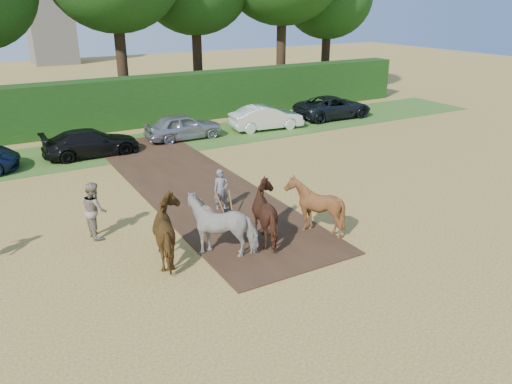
% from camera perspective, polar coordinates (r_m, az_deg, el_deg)
% --- Properties ---
extents(ground, '(120.00, 120.00, 0.00)m').
position_cam_1_polar(ground, '(15.20, -2.21, -8.16)').
color(ground, gold).
rests_on(ground, ground).
extents(earth_strip, '(4.50, 17.00, 0.05)m').
position_cam_1_polar(earth_strip, '(21.55, -7.43, 0.89)').
color(earth_strip, '#472D1C').
rests_on(earth_strip, ground).
extents(grass_verge, '(50.00, 5.00, 0.03)m').
position_cam_1_polar(grass_verge, '(27.49, -16.08, 4.70)').
color(grass_verge, '#38601E').
rests_on(grass_verge, ground).
extents(hedgerow, '(46.00, 1.60, 3.00)m').
position_cam_1_polar(hedgerow, '(31.42, -18.50, 9.24)').
color(hedgerow, '#14380F').
rests_on(hedgerow, ground).
extents(spectator_near, '(0.79, 0.98, 1.91)m').
position_cam_1_polar(spectator_near, '(17.28, -17.98, -1.96)').
color(spectator_near, tan).
rests_on(spectator_near, ground).
extents(plough_team, '(6.53, 4.55, 1.91)m').
position_cam_1_polar(plough_team, '(15.89, -1.08, -2.94)').
color(plough_team, '#5C3517').
rests_on(plough_team, ground).
extents(parked_cars, '(34.65, 3.51, 1.47)m').
position_cam_1_polar(parked_cars, '(27.56, -12.20, 6.61)').
color(parked_cars, '#BBBEC2').
rests_on(parked_cars, ground).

